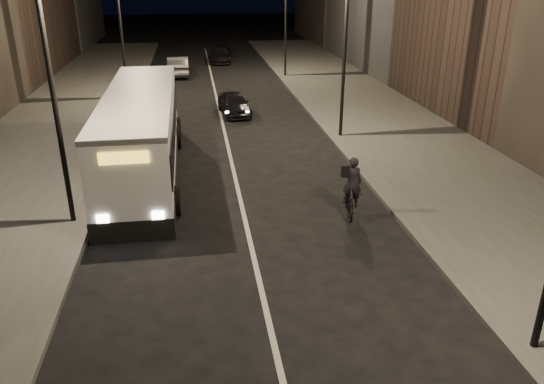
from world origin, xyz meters
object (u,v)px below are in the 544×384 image
object	(u,v)px
streetlight_right_mid	(340,25)
car_far	(221,54)
cyclist_on_bicycle	(350,195)
streetlight_left_far	(124,11)
city_bus	(142,130)
streetlight_right_far	(282,4)
car_near	(234,103)
streetlight_left_near	(57,58)
car_mid	(178,66)

from	to	relation	value
streetlight_right_mid	car_far	xyz separation A→B (m)	(-4.17, 23.87, -4.69)
car_far	cyclist_on_bicycle	bearing A→B (deg)	-80.11
streetlight_left_far	city_bus	xyz separation A→B (m)	(1.73, -13.43, -3.56)
streetlight_right_far	cyclist_on_bicycle	xyz separation A→B (m)	(-1.77, -24.59, -4.65)
streetlight_left_far	car_near	bearing A→B (deg)	-36.94
city_bus	car_near	distance (m)	9.92
streetlight_left_near	car_near	distance (m)	15.47
streetlight_right_mid	car_mid	distance (m)	20.02
streetlight_right_far	city_bus	bearing A→B (deg)	-114.69
car_near	car_mid	size ratio (longest dim) A/B	0.82
streetlight_right_far	streetlight_left_far	world-z (taller)	same
car_near	car_far	xyz separation A→B (m)	(0.36, 18.48, 0.04)
streetlight_right_mid	car_near	distance (m)	8.48
streetlight_right_far	city_bus	xyz separation A→B (m)	(-8.93, -19.43, -3.56)
streetlight_right_far	cyclist_on_bicycle	distance (m)	25.09
streetlight_right_mid	city_bus	bearing A→B (deg)	-158.99
streetlight_left_near	car_mid	xyz separation A→B (m)	(2.80, 25.82, -4.61)
streetlight_right_far	streetlight_right_mid	bearing A→B (deg)	-90.00
streetlight_right_mid	streetlight_right_far	size ratio (longest dim) A/B	1.00
car_near	car_mid	bearing A→B (deg)	98.31
cyclist_on_bicycle	car_near	bearing A→B (deg)	110.08
streetlight_right_far	car_near	world-z (taller)	streetlight_right_far
city_bus	car_far	size ratio (longest dim) A/B	2.65
city_bus	car_mid	size ratio (longest dim) A/B	2.71
streetlight_left_near	car_far	bearing A→B (deg)	78.48
streetlight_right_mid	city_bus	world-z (taller)	streetlight_right_mid
streetlight_left_far	streetlight_right_mid	bearing A→B (deg)	-43.16
streetlight_left_near	car_far	size ratio (longest dim) A/B	1.75
car_far	city_bus	bearing A→B (deg)	-94.24
streetlight_right_mid	streetlight_left_far	xyz separation A→B (m)	(-10.66, 10.00, 0.00)
streetlight_left_far	car_mid	size ratio (longest dim) A/B	1.79
car_near	car_mid	distance (m)	12.87
city_bus	car_far	world-z (taller)	city_bus
city_bus	cyclist_on_bicycle	bearing A→B (deg)	-36.15
car_mid	streetlight_right_mid	bearing A→B (deg)	112.64
streetlight_left_near	streetlight_right_far	bearing A→B (deg)	66.04
streetlight_right_far	car_far	size ratio (longest dim) A/B	1.75
streetlight_left_far	car_near	xyz separation A→B (m)	(6.13, -4.61, -4.73)
streetlight_right_mid	cyclist_on_bicycle	size ratio (longest dim) A/B	3.82
streetlight_left_far	cyclist_on_bicycle	bearing A→B (deg)	-64.43
streetlight_right_mid	streetlight_left_far	size ratio (longest dim) A/B	1.00
streetlight_right_mid	streetlight_right_far	world-z (taller)	same
streetlight_left_near	car_mid	size ratio (longest dim) A/B	1.79
streetlight_right_mid	car_far	distance (m)	24.68
car_near	city_bus	bearing A→B (deg)	-123.20
streetlight_right_far	cyclist_on_bicycle	bearing A→B (deg)	-94.11
streetlight_right_mid	car_mid	size ratio (longest dim) A/B	1.79
cyclist_on_bicycle	car_near	distance (m)	14.25
cyclist_on_bicycle	car_near	world-z (taller)	cyclist_on_bicycle
streetlight_left_near	streetlight_left_far	bearing A→B (deg)	90.00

